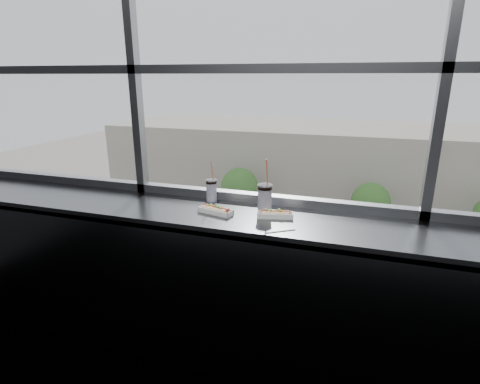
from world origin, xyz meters
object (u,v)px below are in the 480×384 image
(loose_straw, at_px, (280,231))
(car_near_a, at_px, (106,265))
(soda_cup_left, at_px, (211,189))
(pedestrian_a, at_px, (293,214))
(hotdog_tray_left, at_px, (216,210))
(car_near_b, at_px, (228,284))
(hotdog_tray_right, at_px, (275,214))
(car_far_b, at_px, (359,246))
(car_far_a, at_px, (215,228))
(pedestrian_b, at_px, (331,225))
(pedestrian_c, at_px, (385,230))
(soda_cup_right, at_px, (265,197))
(car_near_c, at_px, (355,308))
(tree_center, at_px, (371,202))
(tree_left, at_px, (240,187))
(wrapper, at_px, (203,208))

(loose_straw, height_order, car_near_a, loose_straw)
(soda_cup_left, relative_size, pedestrian_a, 0.15)
(hotdog_tray_left, relative_size, car_near_b, 0.04)
(hotdog_tray_right, relative_size, car_far_b, 0.04)
(car_far_a, xyz_separation_m, pedestrian_b, (9.03, 3.59, -0.00))
(soda_cup_left, relative_size, pedestrian_c, 0.15)
(hotdog_tray_left, distance_m, pedestrian_b, 30.03)
(soda_cup_right, bearing_deg, hotdog_tray_left, -159.13)
(loose_straw, bearing_deg, car_near_a, 98.33)
(hotdog_tray_left, height_order, pedestrian_c, hotdog_tray_left)
(car_near_b, distance_m, pedestrian_c, 15.10)
(pedestrian_b, bearing_deg, soda_cup_right, 92.05)
(pedestrian_a, bearing_deg, car_near_b, -7.07)
(car_near_c, relative_size, pedestrian_c, 2.94)
(car_near_b, bearing_deg, tree_center, -26.64)
(hotdog_tray_left, bearing_deg, car_far_b, 99.93)
(pedestrian_c, distance_m, pedestrian_b, 4.30)
(pedestrian_c, distance_m, tree_left, 12.69)
(car_far_a, bearing_deg, soda_cup_left, -164.29)
(pedestrian_a, distance_m, tree_left, 5.48)
(hotdog_tray_left, relative_size, tree_left, 0.05)
(car_far_a, height_order, pedestrian_c, car_far_a)
(soda_cup_left, distance_m, pedestrian_b, 29.83)
(wrapper, bearing_deg, tree_left, 107.19)
(car_near_a, xyz_separation_m, car_near_c, (15.83, 0.00, -0.01))
(hotdog_tray_left, relative_size, hotdog_tray_right, 1.04)
(hotdog_tray_right, height_order, car_near_b, hotdog_tray_right)
(tree_center, bearing_deg, car_far_a, -161.55)
(loose_straw, relative_size, wrapper, 1.98)
(hotdog_tray_right, xyz_separation_m, soda_cup_left, (-0.50, 0.19, 0.06))
(hotdog_tray_left, height_order, car_near_b, hotdog_tray_left)
(soda_cup_right, bearing_deg, wrapper, -168.78)
(hotdog_tray_left, relative_size, pedestrian_a, 0.12)
(hotdog_tray_right, bearing_deg, car_near_b, 98.03)
(pedestrian_a, bearing_deg, car_near_a, -37.70)
(car_near_a, bearing_deg, soda_cup_left, -135.71)
(car_far_a, relative_size, car_near_a, 1.03)
(car_near_c, bearing_deg, soda_cup_left, 173.26)
(pedestrian_b, bearing_deg, car_near_a, 40.42)
(wrapper, xyz_separation_m, car_near_c, (1.62, 16.28, -11.08))
(soda_cup_right, height_order, pedestrian_b, soda_cup_right)
(car_far_a, height_order, tree_center, tree_center)
(pedestrian_c, bearing_deg, tree_left, 179.40)
(car_near_a, distance_m, pedestrian_b, 17.88)
(loose_straw, xyz_separation_m, car_near_c, (1.06, 16.48, -11.07))
(tree_left, bearing_deg, car_near_a, -114.46)
(hotdog_tray_right, height_order, soda_cup_left, soda_cup_left)
(hotdog_tray_right, bearing_deg, pedestrian_a, 86.04)
(tree_center, bearing_deg, car_near_a, -144.09)
(car_far_a, distance_m, car_near_c, 13.80)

